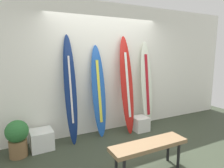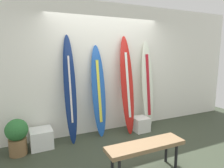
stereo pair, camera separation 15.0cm
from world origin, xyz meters
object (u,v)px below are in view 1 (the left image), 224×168
(surfboard_navy, at_px, (70,89))
(potted_plant, at_px, (17,137))
(display_block_left, at_px, (42,139))
(bench, at_px, (149,147))
(surfboard_crimson, at_px, (127,85))
(surfboard_cobalt, at_px, (99,91))
(surfboard_ivory, at_px, (147,85))
(display_block_center, at_px, (140,124))

(surfboard_navy, height_order, potted_plant, surfboard_navy)
(display_block_left, bearing_deg, surfboard_navy, 4.88)
(surfboard_navy, bearing_deg, bench, -63.71)
(surfboard_navy, distance_m, surfboard_crimson, 1.23)
(surfboard_navy, height_order, bench, surfboard_navy)
(surfboard_navy, distance_m, bench, 1.80)
(surfboard_cobalt, relative_size, surfboard_crimson, 0.90)
(surfboard_navy, xyz_separation_m, surfboard_crimson, (1.23, -0.04, 0.01))
(surfboard_ivory, relative_size, potted_plant, 3.16)
(surfboard_crimson, xyz_separation_m, display_block_center, (0.30, -0.12, -0.90))
(surfboard_crimson, height_order, bench, surfboard_crimson)
(potted_plant, bearing_deg, display_block_left, 16.20)
(bench, bearing_deg, potted_plant, 141.87)
(surfboard_navy, xyz_separation_m, potted_plant, (-0.97, -0.16, -0.70))
(surfboard_ivory, xyz_separation_m, display_block_left, (-2.40, -0.09, -0.83))
(surfboard_ivory, height_order, potted_plant, surfboard_ivory)
(surfboard_navy, xyz_separation_m, surfboard_ivory, (1.82, 0.04, -0.05))
(surfboard_navy, bearing_deg, potted_plant, -170.45)
(surfboard_cobalt, relative_size, bench, 1.60)
(potted_plant, bearing_deg, display_block_center, 0.09)
(surfboard_navy, distance_m, display_block_center, 1.78)
(surfboard_crimson, relative_size, surfboard_ivory, 1.05)
(surfboard_ivory, distance_m, display_block_center, 0.92)
(display_block_center, bearing_deg, surfboard_ivory, 34.23)
(display_block_left, bearing_deg, surfboard_ivory, 2.19)
(surfboard_navy, relative_size, surfboard_crimson, 0.99)
(surfboard_navy, bearing_deg, display_block_center, -5.93)
(surfboard_crimson, bearing_deg, bench, -108.49)
(surfboard_crimson, bearing_deg, potted_plant, -176.85)
(surfboard_crimson, relative_size, display_block_center, 6.37)
(display_block_center, bearing_deg, surfboard_navy, 174.07)
(surfboard_navy, distance_m, surfboard_cobalt, 0.61)
(surfboard_crimson, height_order, potted_plant, surfboard_crimson)
(display_block_left, bearing_deg, potted_plant, -163.80)
(surfboard_cobalt, distance_m, surfboard_ivory, 1.22)
(surfboard_ivory, height_order, bench, surfboard_ivory)
(potted_plant, bearing_deg, surfboard_crimson, 3.15)
(surfboard_ivory, xyz_separation_m, bench, (-1.08, -1.55, -0.60))
(surfboard_navy, xyz_separation_m, bench, (0.74, -1.50, -0.65))
(surfboard_cobalt, bearing_deg, surfboard_ivory, -0.05)
(surfboard_cobalt, distance_m, display_block_center, 1.24)
(surfboard_navy, distance_m, display_block_left, 1.05)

